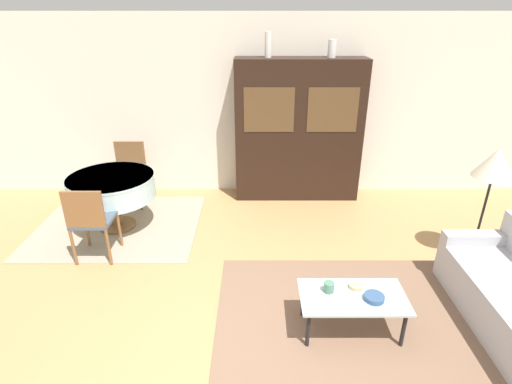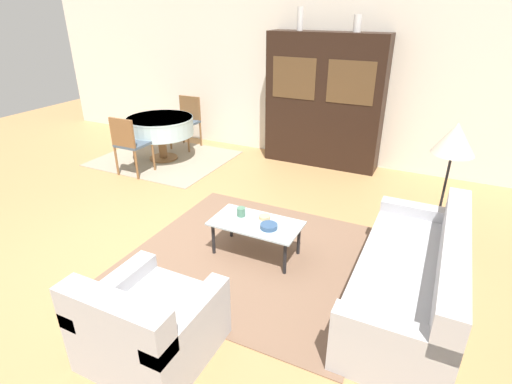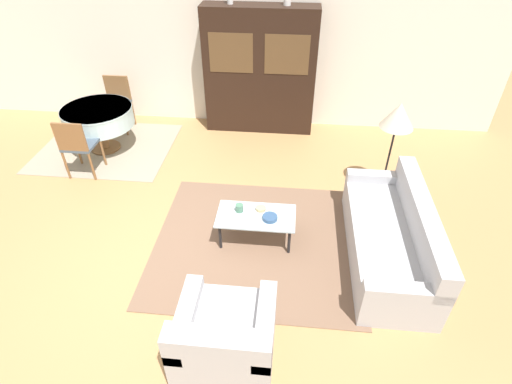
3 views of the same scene
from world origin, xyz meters
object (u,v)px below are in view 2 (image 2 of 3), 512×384
cup (241,212)px  dining_chair_far (187,118)px  couch (413,279)px  dining_chair_near (129,142)px  coffee_table (256,226)px  bowl_small (265,217)px  vase_tall (300,19)px  vase_short (357,23)px  display_cabinet (324,102)px  floor_lamp (454,142)px  dining_table (160,126)px  armchair (148,326)px  bowl (269,226)px

cup → dining_chair_far: bearing=133.9°
couch → dining_chair_near: bearing=73.4°
cup → coffee_table: bearing=-16.4°
bowl_small → vase_tall: 3.50m
vase_short → coffee_table: bearing=-93.5°
display_cabinet → vase_short: bearing=0.1°
coffee_table → vase_tall: vase_tall is taller
dining_chair_near → floor_lamp: floor_lamp is taller
dining_table → dining_chair_near: (0.00, -0.77, -0.05)m
cup → vase_tall: vase_tall is taller
display_cabinet → cup: size_ratio=21.61×
armchair → dining_chair_near: dining_chair_near is taller
display_cabinet → bowl: 3.12m
dining_table → vase_short: bearing=19.4°
dining_table → dining_chair_near: bearing=-90.0°
dining_table → dining_chair_far: 0.78m
floor_lamp → vase_tall: (-2.42, 1.79, 1.10)m
couch → floor_lamp: (0.12, 1.32, 0.88)m
dining_chair_far → vase_short: vase_short is taller
couch → bowl_small: (-1.55, 0.24, 0.12)m
display_cabinet → vase_short: 1.24m
dining_table → floor_lamp: size_ratio=0.81×
floor_lamp → dining_chair_far: bearing=161.2°
dining_chair_near → vase_tall: 3.24m
armchair → bowl_small: armchair is taller
coffee_table → vase_tall: size_ratio=2.81×
coffee_table → vase_short: (0.18, 2.98, 1.87)m
bowl_small → coffee_table: bearing=-112.9°
display_cabinet → dining_table: display_cabinet is taller
dining_chair_far → bowl_small: size_ratio=7.46×
armchair → bowl: (0.29, 1.55, 0.13)m
couch → dining_chair_near: dining_chair_near is taller
armchair → display_cabinet: display_cabinet is taller
dining_chair_near → cup: size_ratio=9.53×
couch → dining_chair_far: size_ratio=2.21×
coffee_table → cup: size_ratio=9.74×
dining_table → dining_chair_near: 0.78m
floor_lamp → vase_short: 2.58m
display_cabinet → bowl_small: display_cabinet is taller
coffee_table → bowl_small: bowl_small is taller
dining_table → bowl: dining_table is taller
dining_chair_far → bowl: size_ratio=5.22×
dining_chair_far → bowl: bearing=136.6°
coffee_table → dining_chair_near: bearing=157.1°
display_cabinet → dining_chair_near: (-2.53, -1.81, -0.51)m
bowl → dining_chair_far: bearing=136.6°
coffee_table → bowl: (0.17, -0.05, 0.06)m
couch → bowl: couch is taller
display_cabinet → bowl: bearing=-82.4°
cup → bowl_small: bearing=11.3°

